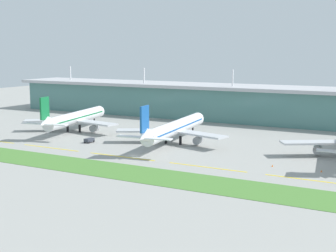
% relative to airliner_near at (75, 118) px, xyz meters
% --- Properties ---
extents(ground_plane, '(600.00, 600.00, 0.00)m').
position_rel_airliner_near_xyz_m(ground_plane, '(53.87, -31.93, -6.45)').
color(ground_plane, gray).
extents(terminal_building, '(288.00, 34.00, 28.30)m').
position_rel_airliner_near_xyz_m(terminal_building, '(53.87, 72.72, 3.40)').
color(terminal_building, slate).
rests_on(terminal_building, ground).
extents(airliner_near, '(47.86, 61.62, 18.90)m').
position_rel_airliner_near_xyz_m(airliner_near, '(0.00, 0.00, 0.00)').
color(airliner_near, silver).
rests_on(airliner_near, ground).
extents(airliner_middle, '(48.48, 68.65, 18.90)m').
position_rel_airliner_near_xyz_m(airliner_middle, '(55.96, -4.04, 0.01)').
color(airliner_middle, white).
rests_on(airliner_middle, ground).
extents(taxiway_stripe_mid_west, '(28.00, 0.70, 0.04)m').
position_rel_airliner_near_xyz_m(taxiway_stripe_mid_west, '(16.87, -35.89, -6.43)').
color(taxiway_stripe_mid_west, yellow).
rests_on(taxiway_stripe_mid_west, ground).
extents(taxiway_stripe_centre, '(28.00, 0.70, 0.04)m').
position_rel_airliner_near_xyz_m(taxiway_stripe_centre, '(50.87, -35.89, -6.43)').
color(taxiway_stripe_centre, yellow).
rests_on(taxiway_stripe_centre, ground).
extents(taxiway_stripe_mid_east, '(28.00, 0.70, 0.04)m').
position_rel_airliner_near_xyz_m(taxiway_stripe_mid_east, '(84.87, -35.89, -6.43)').
color(taxiway_stripe_mid_east, yellow).
rests_on(taxiway_stripe_mid_east, ground).
extents(taxiway_stripe_east, '(28.00, 0.70, 0.04)m').
position_rel_airliner_near_xyz_m(taxiway_stripe_east, '(118.87, -35.89, -6.43)').
color(taxiway_stripe_east, yellow).
rests_on(taxiway_stripe_east, ground).
extents(grass_verge, '(300.00, 18.00, 0.10)m').
position_rel_airliner_near_xyz_m(grass_verge, '(53.87, -54.24, -6.40)').
color(grass_verge, '#477A33').
rests_on(grass_verge, ground).
extents(pushback_tug, '(2.66, 4.49, 1.85)m').
position_rel_airliner_near_xyz_m(pushback_tug, '(23.62, -19.63, -5.35)').
color(pushback_tug, '#333842').
rests_on(pushback_tug, ground).
extents(safety_cone_left_wingtip, '(0.56, 0.56, 0.70)m').
position_rel_airliner_near_xyz_m(safety_cone_left_wingtip, '(103.76, -24.73, -6.10)').
color(safety_cone_left_wingtip, orange).
rests_on(safety_cone_left_wingtip, ground).
extents(safety_cone_nose_front, '(0.56, 0.56, 0.70)m').
position_rel_airliner_near_xyz_m(safety_cone_nose_front, '(119.56, -24.33, -6.10)').
color(safety_cone_nose_front, orange).
rests_on(safety_cone_nose_front, ground).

